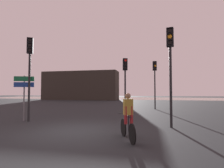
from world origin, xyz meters
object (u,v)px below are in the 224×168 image
Objects in this scene: distant_building at (80,86)px; traffic_light_far_right at (155,76)px; traffic_light_near_left at (30,63)px; cyclist at (128,116)px; direction_sign_post at (24,89)px; traffic_light_center at (125,75)px; traffic_light_near_right at (170,58)px.

distant_building is 3.37× the size of traffic_light_far_right.
traffic_light_far_right is at bearing -159.74° from traffic_light_near_left.
distant_building is at bearing -103.43° from traffic_light_near_left.
distant_building is 25.98m from traffic_light_near_left.
traffic_light_far_right is 11.46m from cyclist.
traffic_light_far_right is 11.38m from direction_sign_post.
cyclist is (1.08, -7.03, -2.10)m from traffic_light_center.
traffic_light_near_left reaches higher than traffic_light_center.
distant_building reaches higher than traffic_light_center.
traffic_light_center is 7.42m from cyclist.
distant_building reaches higher than traffic_light_near_left.
traffic_light_far_right is (2.28, 4.12, 0.26)m from traffic_light_center.
traffic_light_near_left is 6.95m from cyclist.
traffic_light_near_right is 7.64m from traffic_light_near_left.
distant_building is 25.73m from direction_sign_post.
traffic_light_near_right is 2.90× the size of cyclist.
traffic_light_center is 4.72m from traffic_light_far_right.
cyclist is (5.94, -2.64, -2.46)m from traffic_light_near_left.
distant_building is at bearing -82.96° from traffic_light_center.
direction_sign_post is at bearing 8.99° from traffic_light_near_right.
traffic_light_center is at bearing 36.52° from traffic_light_far_right.
traffic_light_near_right is (2.78, -4.44, 0.34)m from traffic_light_center.
traffic_light_center is at bearing -59.37° from distant_building.
distant_building is 23.87m from traffic_light_center.
distant_building reaches higher than traffic_light_far_right.
traffic_light_near_left is at bearing 132.05° from cyclist.
cyclist is (6.39, -2.79, -0.97)m from direction_sign_post.
traffic_light_center is at bearing -164.29° from direction_sign_post.
traffic_light_near_right is at bearing 32.68° from cyclist.
direction_sign_post is (-0.45, 0.15, -1.48)m from traffic_light_near_left.
traffic_light_near_left reaches higher than cyclist.
traffic_light_far_right reaches higher than traffic_light_center.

